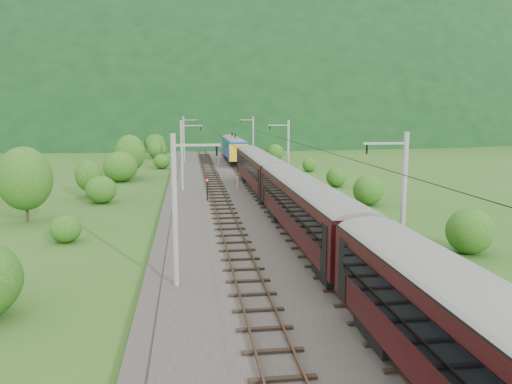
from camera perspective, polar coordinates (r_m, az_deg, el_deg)
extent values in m
plane|color=#245119|center=(27.78, 4.10, -10.58)|extent=(600.00, 600.00, 0.00)
cube|color=#38332D|center=(37.14, 0.94, -5.16)|extent=(14.00, 220.00, 0.30)
cube|color=#533323|center=(36.73, -3.89, -4.79)|extent=(0.08, 220.00, 0.15)
cube|color=#533323|center=(36.85, -1.65, -4.73)|extent=(0.08, 220.00, 0.15)
cube|color=black|center=(36.81, -2.77, -4.96)|extent=(2.40, 220.00, 0.12)
cube|color=#533323|center=(37.34, 3.50, -4.55)|extent=(0.08, 220.00, 0.15)
cube|color=#533323|center=(37.64, 5.65, -4.46)|extent=(0.08, 220.00, 0.15)
cube|color=black|center=(37.52, 4.58, -4.71)|extent=(2.40, 220.00, 0.12)
cylinder|color=gray|center=(26.07, -9.26, -2.19)|extent=(0.28, 0.28, 8.00)
cube|color=gray|center=(25.60, -6.76, 5.35)|extent=(2.40, 0.12, 0.12)
cylinder|color=black|center=(25.66, -4.51, 4.72)|extent=(0.10, 0.10, 0.50)
cylinder|color=gray|center=(57.78, -8.47, 4.14)|extent=(0.28, 0.28, 8.00)
cube|color=gray|center=(57.57, -7.35, 7.54)|extent=(2.40, 0.12, 0.12)
cylinder|color=black|center=(57.59, -6.34, 7.26)|extent=(0.10, 0.10, 0.50)
cylinder|color=gray|center=(89.69, -8.24, 5.98)|extent=(0.28, 0.28, 8.00)
cube|color=gray|center=(89.56, -7.52, 8.16)|extent=(2.40, 0.12, 0.12)
cylinder|color=black|center=(89.58, -6.87, 7.99)|extent=(0.10, 0.10, 0.50)
cylinder|color=gray|center=(121.65, -8.13, 6.85)|extent=(0.28, 0.28, 8.00)
cube|color=gray|center=(121.55, -7.60, 8.46)|extent=(2.40, 0.12, 0.12)
cylinder|color=black|center=(121.57, -7.12, 8.33)|extent=(0.10, 0.10, 0.50)
cylinder|color=gray|center=(153.63, -8.07, 7.36)|extent=(0.28, 0.28, 8.00)
cube|color=gray|center=(153.55, -7.65, 8.63)|extent=(2.40, 0.12, 0.12)
cylinder|color=black|center=(153.56, -7.27, 8.53)|extent=(0.10, 0.10, 0.50)
cylinder|color=gray|center=(28.54, 16.49, -1.45)|extent=(0.28, 0.28, 8.00)
cube|color=gray|center=(27.65, 14.53, 5.41)|extent=(2.40, 0.12, 0.12)
cylinder|color=black|center=(27.30, 12.56, 4.81)|extent=(0.10, 0.10, 0.50)
cylinder|color=gray|center=(58.93, 3.70, 4.32)|extent=(0.28, 0.28, 8.00)
cube|color=gray|center=(58.50, 2.58, 7.63)|extent=(2.40, 0.12, 0.12)
cylinder|color=black|center=(58.34, 1.60, 7.34)|extent=(0.10, 0.10, 0.50)
cylinder|color=gray|center=(90.44, -0.32, 6.10)|extent=(0.28, 0.28, 8.00)
cube|color=gray|center=(90.16, -1.09, 8.25)|extent=(2.40, 0.12, 0.12)
cylinder|color=black|center=(90.06, -1.72, 8.05)|extent=(0.10, 0.10, 0.50)
cylinder|color=gray|center=(122.20, -2.27, 6.94)|extent=(0.28, 0.28, 8.00)
cube|color=gray|center=(122.00, -2.85, 8.53)|extent=(2.40, 0.12, 0.12)
cylinder|color=black|center=(121.92, -3.32, 8.39)|extent=(0.10, 0.10, 0.50)
cylinder|color=gray|center=(154.07, -3.42, 7.44)|extent=(0.28, 0.28, 8.00)
cube|color=gray|center=(153.90, -3.88, 8.70)|extent=(2.40, 0.12, 0.12)
cylinder|color=black|center=(153.84, -4.25, 8.58)|extent=(0.10, 0.10, 0.50)
cylinder|color=black|center=(35.75, -2.85, 5.56)|extent=(0.03, 198.00, 0.03)
cylinder|color=black|center=(36.47, 4.72, 5.62)|extent=(0.03, 198.00, 0.03)
ellipsoid|color=black|center=(285.75, -6.68, 7.41)|extent=(504.00, 360.00, 244.00)
cube|color=black|center=(13.18, 23.64, -19.23)|extent=(0.05, 19.34, 1.15)
cube|color=black|center=(20.93, 15.52, -14.80)|extent=(2.20, 3.20, 0.90)
cube|color=black|center=(34.07, 5.72, -1.67)|extent=(2.90, 21.98, 3.00)
cylinder|color=gray|center=(33.84, 5.76, 0.57)|extent=(2.90, 21.87, 2.90)
cube|color=black|center=(33.69, 3.30, -1.14)|extent=(0.05, 19.34, 1.15)
cube|color=black|center=(34.37, 8.11, -1.01)|extent=(0.05, 19.34, 1.15)
cube|color=black|center=(27.36, 9.42, -8.74)|extent=(2.20, 3.20, 0.90)
cube|color=black|center=(41.82, 3.24, -2.30)|extent=(2.20, 3.20, 0.90)
cube|color=black|center=(56.18, 0.35, 2.73)|extent=(2.90, 21.98, 3.00)
cylinder|color=gray|center=(56.04, 0.35, 4.10)|extent=(2.90, 21.87, 2.90)
cube|color=black|center=(55.95, -1.15, 3.07)|extent=(0.05, 19.34, 1.15)
cube|color=black|center=(56.36, 1.83, 3.11)|extent=(0.05, 19.34, 1.15)
cube|color=black|center=(48.93, 1.61, -0.57)|extent=(2.20, 3.20, 0.90)
cube|color=black|center=(63.99, -0.62, 1.79)|extent=(2.20, 3.20, 0.90)
cube|color=#1440A0|center=(87.57, -2.58, 5.11)|extent=(2.90, 17.98, 3.00)
cylinder|color=gray|center=(87.48, -2.58, 5.99)|extent=(2.90, 17.89, 2.90)
cube|color=black|center=(87.42, -3.54, 5.33)|extent=(0.05, 15.82, 1.15)
cube|color=black|center=(87.69, -1.62, 5.36)|extent=(0.05, 15.82, 1.15)
cube|color=black|center=(81.50, -2.17, 3.42)|extent=(2.20, 3.20, 0.90)
cube|color=black|center=(93.98, -2.92, 4.20)|extent=(2.20, 3.20, 0.90)
cube|color=gold|center=(96.32, -3.05, 5.37)|extent=(2.96, 0.50, 2.70)
cube|color=gold|center=(78.86, -2.00, 4.49)|extent=(2.96, 0.50, 2.70)
cube|color=black|center=(90.42, -2.76, 6.54)|extent=(0.08, 1.60, 0.90)
cylinder|color=red|center=(83.15, -4.29, 3.55)|extent=(0.17, 0.17, 1.55)
cylinder|color=red|center=(58.59, -2.11, 1.11)|extent=(0.16, 0.16, 1.51)
cylinder|color=black|center=(51.06, -5.60, 0.14)|extent=(0.14, 0.14, 2.03)
sphere|color=red|center=(50.90, -5.62, 1.33)|extent=(0.24, 0.24, 0.24)
ellipsoid|color=#1E4D14|center=(38.52, -20.94, -3.95)|extent=(2.23, 2.23, 2.00)
ellipsoid|color=#1E4D14|center=(53.33, -17.30, 0.26)|extent=(3.13, 3.13, 2.82)
ellipsoid|color=#1E4D14|center=(68.55, -15.25, 2.82)|extent=(4.53, 4.53, 4.08)
ellipsoid|color=#1E4D14|center=(82.32, -10.73, 3.46)|extent=(2.71, 2.71, 2.44)
ellipsoid|color=#1E4D14|center=(100.36, -11.22, 4.79)|extent=(3.91, 3.91, 3.52)
ellipsoid|color=#1E4D14|center=(114.63, -11.43, 5.50)|extent=(4.64, 4.64, 4.18)
cylinder|color=black|center=(46.57, -24.76, -1.03)|extent=(0.24, 0.24, 3.50)
ellipsoid|color=#1E4D14|center=(46.28, -24.93, 1.41)|extent=(4.50, 4.50, 5.41)
cylinder|color=black|center=(57.46, -18.51, 0.53)|extent=(0.24, 0.24, 2.23)
ellipsoid|color=#1E4D14|center=(57.29, -18.58, 1.79)|extent=(2.87, 2.87, 3.45)
cylinder|color=black|center=(72.24, -14.13, 2.87)|extent=(0.24, 0.24, 3.28)
ellipsoid|color=#1E4D14|center=(72.06, -14.19, 4.35)|extent=(4.22, 4.22, 5.07)
cylinder|color=black|center=(91.41, -14.38, 3.82)|extent=(0.24, 0.24, 2.16)
ellipsoid|color=#1E4D14|center=(91.30, -14.41, 4.59)|extent=(2.78, 2.78, 3.33)
ellipsoid|color=#1E4D14|center=(36.06, 23.21, -4.36)|extent=(3.07, 3.07, 2.76)
ellipsoid|color=#1E4D14|center=(51.16, 12.72, 0.05)|extent=(3.08, 3.08, 2.77)
ellipsoid|color=#1E4D14|center=(62.60, 9.15, 1.59)|extent=(2.48, 2.48, 2.23)
ellipsoid|color=#1E4D14|center=(77.44, 6.11, 3.01)|extent=(2.13, 2.13, 1.92)
ellipsoid|color=#1E4D14|center=(93.14, 2.20, 4.43)|extent=(3.21, 3.21, 2.89)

